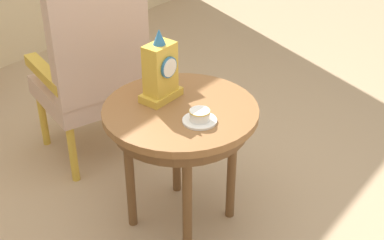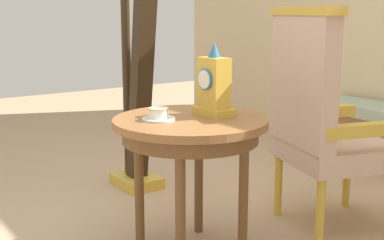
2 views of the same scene
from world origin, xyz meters
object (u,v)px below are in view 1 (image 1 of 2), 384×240
side_table (181,123)px  mantel_clock (161,72)px  teacup_left (200,117)px  armchair (93,66)px

side_table → mantel_clock: 0.25m
side_table → teacup_left: (-0.04, -0.14, 0.10)m
teacup_left → armchair: bearing=77.9°
teacup_left → mantel_clock: (0.06, 0.26, 0.11)m
side_table → mantel_clock: (0.01, 0.12, 0.21)m
armchair → teacup_left: bearing=-102.1°
teacup_left → armchair: armchair is taller
side_table → armchair: 0.73m
teacup_left → armchair: size_ratio=0.13×
teacup_left → armchair: 0.88m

